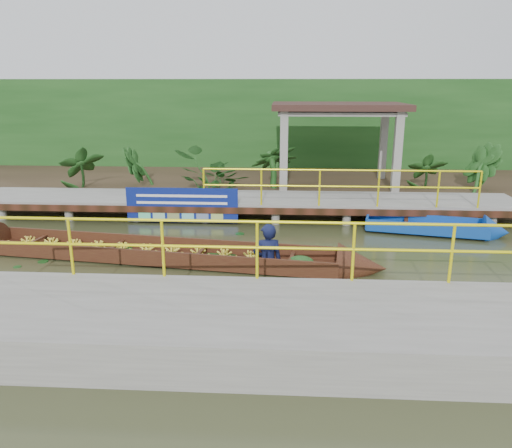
{
  "coord_description": "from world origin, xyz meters",
  "views": [
    {
      "loc": [
        1.25,
        -10.95,
        3.86
      ],
      "look_at": [
        0.57,
        0.5,
        0.6
      ],
      "focal_mm": 35.0,
      "sensor_mm": 36.0,
      "label": 1
    }
  ],
  "objects": [
    {
      "name": "land_strip",
      "position": [
        0.0,
        7.5,
        0.23
      ],
      "size": [
        30.0,
        8.0,
        0.45
      ],
      "primitive_type": "cube",
      "color": "#2F2417",
      "rests_on": "ground"
    },
    {
      "name": "moored_blue_boat",
      "position": [
        5.85,
        1.85,
        0.15
      ],
      "size": [
        3.69,
        1.66,
        0.85
      ],
      "rotation": [
        0.0,
        0.0,
        -0.22
      ],
      "color": "#0D3B94",
      "rests_on": "ground"
    },
    {
      "name": "far_dock",
      "position": [
        0.02,
        3.43,
        0.48
      ],
      "size": [
        16.0,
        2.06,
        1.66
      ],
      "color": "slate",
      "rests_on": "ground"
    },
    {
      "name": "ground",
      "position": [
        0.0,
        0.0,
        0.0
      ],
      "size": [
        80.0,
        80.0,
        0.0
      ],
      "primitive_type": "plane",
      "color": "#2D3018",
      "rests_on": "ground"
    },
    {
      "name": "vendor_boat",
      "position": [
        -1.31,
        -0.48,
        0.25
      ],
      "size": [
        10.18,
        2.37,
        2.21
      ],
      "rotation": [
        0.0,
        0.0,
        -0.14
      ],
      "color": "#36150E",
      "rests_on": "ground"
    },
    {
      "name": "blue_banner",
      "position": [
        -1.62,
        2.48,
        0.56
      ],
      "size": [
        3.15,
        0.04,
        0.98
      ],
      "color": "navy",
      "rests_on": "ground"
    },
    {
      "name": "near_dock",
      "position": [
        1.0,
        -4.2,
        0.3
      ],
      "size": [
        18.0,
        2.4,
        1.73
      ],
      "color": "slate",
      "rests_on": "ground"
    },
    {
      "name": "foliage_backdrop",
      "position": [
        0.0,
        10.0,
        2.0
      ],
      "size": [
        30.0,
        0.8,
        4.0
      ],
      "primitive_type": "cube",
      "color": "#184416",
      "rests_on": "ground"
    },
    {
      "name": "pavilion",
      "position": [
        3.0,
        6.3,
        2.82
      ],
      "size": [
        4.4,
        3.0,
        3.0
      ],
      "color": "slate",
      "rests_on": "ground"
    },
    {
      "name": "tropical_plants",
      "position": [
        0.68,
        5.3,
        1.15
      ],
      "size": [
        14.13,
        1.13,
        1.41
      ],
      "color": "#184416",
      "rests_on": "ground"
    }
  ]
}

